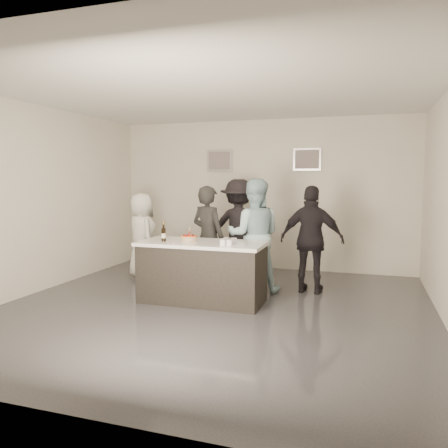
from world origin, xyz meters
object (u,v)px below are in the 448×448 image
Objects in this scene: beer_bottle_a at (164,231)px; person_main_black at (208,237)px; person_main_blue at (254,235)px; person_guest_right at (312,240)px; cake at (189,239)px; person_guest_left at (142,235)px; person_guest_back at (239,228)px; bar_counter at (202,272)px; beer_bottle_b at (164,233)px.

beer_bottle_a is 0.88m from person_main_black.
person_guest_right is (0.90, 0.17, -0.05)m from person_main_blue.
cake is 0.14× the size of person_main_black.
person_main_black is at bearing 11.73° from person_guest_right.
person_main_black is 1.09× the size of person_guest_left.
bar_counter is at bearing 75.16° from person_guest_back.
person_guest_back is (0.68, 1.79, -0.12)m from beer_bottle_a.
person_guest_back is (0.58, 1.99, -0.12)m from beer_bottle_b.
person_guest_back is (0.24, 1.85, -0.03)m from cake.
beer_bottle_b is (-0.35, -0.14, 0.09)m from cake.
person_guest_left reaches higher than cake.
bar_counter is at bearing 38.49° from person_guest_right.
cake is at bearing 107.99° from person_main_black.
person_guest_back is at bearing -117.77° from person_guest_left.
person_main_black reaches higher than person_guest_left.
person_guest_right is (2.04, 1.16, -0.17)m from beer_bottle_b.
person_guest_left is 1.80m from person_guest_back.
person_main_blue is 0.92m from person_guest_right.
beer_bottle_a reaches higher than cake.
cake is 1.16m from person_main_blue.
beer_bottle_a is 0.14× the size of person_main_blue.
person_guest_back is (0.02, 1.85, 0.46)m from bar_counter.
beer_bottle_b is (-0.56, -0.14, 0.58)m from bar_counter.
person_guest_left is (-2.21, 0.33, -0.13)m from person_main_blue.
person_guest_right is at bearing 136.15° from person_guest_back.
person_main_black reaches higher than bar_counter.
person_guest_right reaches higher than cake.
cake is at bearing 35.40° from person_main_blue.
person_guest_left is (-0.99, 1.12, -0.25)m from beer_bottle_a.
person_main_blue is at bearing 47.20° from cake.
person_guest_left is (-1.45, 0.39, -0.07)m from person_main_black.
bar_counter is 1.84m from person_guest_right.
beer_bottle_b is (0.10, -0.20, 0.00)m from beer_bottle_a.
beer_bottle_a is 2.34m from person_guest_right.
person_guest_back is at bearing 69.17° from beer_bottle_a.
beer_bottle_b is at bearing 87.92° from person_main_black.
bar_counter is 7.15× the size of beer_bottle_b.
beer_bottle_a is at bearing 115.91° from beer_bottle_b.
person_guest_left is (-1.08, 1.32, -0.25)m from beer_bottle_b.
person_guest_left is at bearing 0.96° from person_guest_right.
cake is at bearing 34.91° from person_guest_right.
person_main_blue reaches higher than cake.
bar_counter is at bearing -175.43° from person_guest_left.
person_main_black is at bearing 88.62° from cake.
person_main_blue reaches higher than beer_bottle_b.
beer_bottle_b is at bearing -157.96° from cake.
beer_bottle_b is 0.14× the size of person_main_blue.
person_main_black is at bearing 57.58° from beer_bottle_a.
cake is 1.98m from person_guest_right.
beer_bottle_a is at bearing 76.94° from person_main_black.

